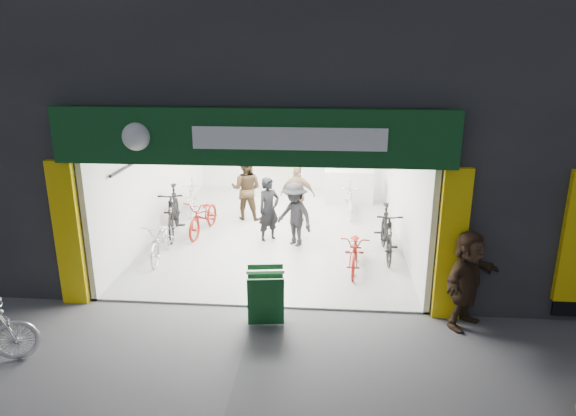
# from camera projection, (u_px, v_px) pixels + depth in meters

# --- Properties ---
(ground) EXTENTS (60.00, 60.00, 0.00)m
(ground) POSITION_uv_depth(u_px,v_px,m) (256.00, 307.00, 9.05)
(ground) COLOR #56565B
(ground) RESTS_ON ground
(building) EXTENTS (17.00, 10.27, 8.00)m
(building) POSITION_uv_depth(u_px,v_px,m) (319.00, 51.00, 12.43)
(building) COLOR #232326
(building) RESTS_ON ground
(bike_left_front) EXTENTS (0.67, 1.68, 0.87)m
(bike_left_front) POSITION_uv_depth(u_px,v_px,m) (162.00, 240.00, 11.04)
(bike_left_front) COLOR silver
(bike_left_front) RESTS_ON ground
(bike_left_midfront) EXTENTS (0.93, 2.07, 1.20)m
(bike_left_midfront) POSITION_uv_depth(u_px,v_px,m) (173.00, 212.00, 12.38)
(bike_left_midfront) COLOR black
(bike_left_midfront) RESTS_ON ground
(bike_left_midback) EXTENTS (0.82, 1.79, 0.91)m
(bike_left_midback) POSITION_uv_depth(u_px,v_px,m) (204.00, 216.00, 12.50)
(bike_left_midback) COLOR maroon
(bike_left_midback) RESTS_ON ground
(bike_left_back) EXTENTS (0.74, 1.63, 0.94)m
(bike_left_back) POSITION_uv_depth(u_px,v_px,m) (192.00, 197.00, 14.06)
(bike_left_back) COLOR silver
(bike_left_back) RESTS_ON ground
(bike_right_front) EXTENTS (0.54, 1.88, 1.13)m
(bike_right_front) POSITION_uv_depth(u_px,v_px,m) (387.00, 232.00, 11.09)
(bike_right_front) COLOR black
(bike_right_front) RESTS_ON ground
(bike_right_mid) EXTENTS (0.69, 1.64, 0.84)m
(bike_right_mid) POSITION_uv_depth(u_px,v_px,m) (355.00, 250.00, 10.48)
(bike_right_mid) COLOR maroon
(bike_right_mid) RESTS_ON ground
(bike_right_back) EXTENTS (0.47, 1.55, 0.93)m
(bike_right_back) POSITION_uv_depth(u_px,v_px,m) (350.00, 200.00, 13.83)
(bike_right_back) COLOR silver
(bike_right_back) RESTS_ON ground
(customer_a) EXTENTS (0.67, 0.65, 1.55)m
(customer_a) POSITION_uv_depth(u_px,v_px,m) (269.00, 210.00, 11.93)
(customer_a) COLOR black
(customer_a) RESTS_ON ground
(customer_b) EXTENTS (0.89, 0.73, 1.69)m
(customer_b) POSITION_uv_depth(u_px,v_px,m) (246.00, 189.00, 13.43)
(customer_b) COLOR #3D2D1B
(customer_b) RESTS_ON ground
(customer_c) EXTENTS (1.11, 1.05, 1.51)m
(customer_c) POSITION_uv_depth(u_px,v_px,m) (295.00, 215.00, 11.61)
(customer_c) COLOR black
(customer_c) RESTS_ON ground
(customer_d) EXTENTS (0.94, 0.48, 1.54)m
(customer_d) POSITION_uv_depth(u_px,v_px,m) (298.00, 195.00, 13.20)
(customer_d) COLOR #8D6E52
(customer_d) RESTS_ON ground
(pedestrian_far) EXTENTS (1.39, 1.44, 1.64)m
(pedestrian_far) POSITION_uv_depth(u_px,v_px,m) (467.00, 280.00, 8.24)
(pedestrian_far) COLOR #39271A
(pedestrian_far) RESTS_ON ground
(sandwich_board) EXTENTS (0.66, 0.68, 0.92)m
(sandwich_board) POSITION_uv_depth(u_px,v_px,m) (266.00, 295.00, 8.40)
(sandwich_board) COLOR #10421B
(sandwich_board) RESTS_ON ground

